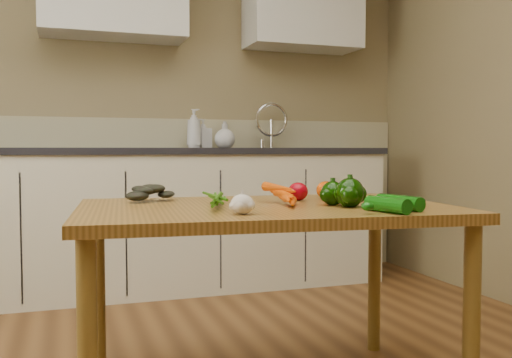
{
  "coord_description": "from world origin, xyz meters",
  "views": [
    {
      "loc": [
        -0.41,
        -1.42,
        0.89
      ],
      "look_at": [
        0.31,
        0.72,
        0.77
      ],
      "focal_mm": 40.0,
      "sensor_mm": 36.0,
      "label": 1
    }
  ],
  "objects_px": {
    "soap_bottle_c": "(225,135)",
    "zucchini_a": "(399,202)",
    "soap_bottle_a": "(194,129)",
    "pepper_b": "(350,191)",
    "soap_bottle_b": "(203,133)",
    "tomato_c": "(344,192)",
    "pepper_c": "(350,193)",
    "leafy_greens": "(153,189)",
    "tomato_b": "(326,190)",
    "tomato_a": "(298,192)",
    "carrot_bunch": "(263,196)",
    "table": "(265,227)",
    "pepper_a": "(333,193)",
    "garlic_bulb": "(242,204)",
    "zucchini_b": "(388,205)"
  },
  "relations": [
    {
      "from": "soap_bottle_c",
      "to": "zucchini_a",
      "type": "distance_m",
      "value": 2.12
    },
    {
      "from": "soap_bottle_a",
      "to": "pepper_b",
      "type": "xyz_separation_m",
      "value": [
        0.19,
        -1.82,
        -0.29
      ]
    },
    {
      "from": "soap_bottle_b",
      "to": "pepper_b",
      "type": "relative_size",
      "value": 2.33
    },
    {
      "from": "tomato_c",
      "to": "pepper_c",
      "type": "bearing_deg",
      "value": -113.21
    },
    {
      "from": "leafy_greens",
      "to": "zucchini_a",
      "type": "relative_size",
      "value": 1.0
    },
    {
      "from": "leafy_greens",
      "to": "tomato_b",
      "type": "height_order",
      "value": "leafy_greens"
    },
    {
      "from": "tomato_a",
      "to": "carrot_bunch",
      "type": "bearing_deg",
      "value": -144.76
    },
    {
      "from": "leafy_greens",
      "to": "pepper_b",
      "type": "bearing_deg",
      "value": -20.65
    },
    {
      "from": "pepper_b",
      "to": "tomato_a",
      "type": "height_order",
      "value": "pepper_b"
    },
    {
      "from": "soap_bottle_b",
      "to": "carrot_bunch",
      "type": "relative_size",
      "value": 0.82
    },
    {
      "from": "pepper_b",
      "to": "table",
      "type": "bearing_deg",
      "value": -179.05
    },
    {
      "from": "soap_bottle_a",
      "to": "soap_bottle_c",
      "type": "relative_size",
      "value": 1.45
    },
    {
      "from": "pepper_b",
      "to": "zucchini_a",
      "type": "height_order",
      "value": "pepper_b"
    },
    {
      "from": "pepper_a",
      "to": "soap_bottle_c",
      "type": "bearing_deg",
      "value": 86.05
    },
    {
      "from": "table",
      "to": "pepper_c",
      "type": "bearing_deg",
      "value": -25.96
    },
    {
      "from": "garlic_bulb",
      "to": "zucchini_b",
      "type": "height_order",
      "value": "garlic_bulb"
    },
    {
      "from": "carrot_bunch",
      "to": "tomato_b",
      "type": "bearing_deg",
      "value": 32.52
    },
    {
      "from": "carrot_bunch",
      "to": "zucchini_b",
      "type": "xyz_separation_m",
      "value": [
        0.29,
        -0.34,
        -0.01
      ]
    },
    {
      "from": "carrot_bunch",
      "to": "pepper_b",
      "type": "distance_m",
      "value": 0.35
    },
    {
      "from": "tomato_c",
      "to": "zucchini_b",
      "type": "relative_size",
      "value": 0.43
    },
    {
      "from": "pepper_b",
      "to": "zucchini_b",
      "type": "bearing_deg",
      "value": -99.48
    },
    {
      "from": "leafy_greens",
      "to": "pepper_a",
      "type": "relative_size",
      "value": 2.19
    },
    {
      "from": "tomato_a",
      "to": "leafy_greens",
      "type": "bearing_deg",
      "value": 165.09
    },
    {
      "from": "soap_bottle_b",
      "to": "tomato_c",
      "type": "distance_m",
      "value": 1.81
    },
    {
      "from": "leafy_greens",
      "to": "zucchini_b",
      "type": "bearing_deg",
      "value": -44.02
    },
    {
      "from": "table",
      "to": "soap_bottle_b",
      "type": "bearing_deg",
      "value": 88.67
    },
    {
      "from": "soap_bottle_a",
      "to": "leafy_greens",
      "type": "relative_size",
      "value": 1.39
    },
    {
      "from": "soap_bottle_b",
      "to": "zucchini_b",
      "type": "bearing_deg",
      "value": -24.83
    },
    {
      "from": "tomato_c",
      "to": "zucchini_a",
      "type": "xyz_separation_m",
      "value": [
        0.01,
        -0.37,
        -0.01
      ]
    },
    {
      "from": "tomato_a",
      "to": "pepper_b",
      "type": "bearing_deg",
      "value": -36.65
    },
    {
      "from": "table",
      "to": "garlic_bulb",
      "type": "height_order",
      "value": "garlic_bulb"
    },
    {
      "from": "carrot_bunch",
      "to": "pepper_a",
      "type": "height_order",
      "value": "pepper_a"
    },
    {
      "from": "pepper_b",
      "to": "tomato_a",
      "type": "relative_size",
      "value": 1.09
    },
    {
      "from": "table",
      "to": "carrot_bunch",
      "type": "height_order",
      "value": "carrot_bunch"
    },
    {
      "from": "soap_bottle_b",
      "to": "garlic_bulb",
      "type": "xyz_separation_m",
      "value": [
        -0.38,
        -2.12,
        -0.27
      ]
    },
    {
      "from": "carrot_bunch",
      "to": "tomato_c",
      "type": "distance_m",
      "value": 0.38
    },
    {
      "from": "soap_bottle_b",
      "to": "zucchini_a",
      "type": "bearing_deg",
      "value": -22.54
    },
    {
      "from": "pepper_a",
      "to": "tomato_b",
      "type": "relative_size",
      "value": 1.08
    },
    {
      "from": "pepper_b",
      "to": "pepper_c",
      "type": "xyz_separation_m",
      "value": [
        -0.09,
        -0.16,
        0.01
      ]
    },
    {
      "from": "tomato_b",
      "to": "tomato_c",
      "type": "distance_m",
      "value": 0.08
    },
    {
      "from": "pepper_a",
      "to": "tomato_a",
      "type": "distance_m",
      "value": 0.21
    },
    {
      "from": "soap_bottle_a",
      "to": "garlic_bulb",
      "type": "distance_m",
      "value": 2.11
    },
    {
      "from": "pepper_b",
      "to": "tomato_b",
      "type": "xyz_separation_m",
      "value": [
        -0.03,
        0.15,
        -0.01
      ]
    },
    {
      "from": "soap_bottle_c",
      "to": "tomato_b",
      "type": "bearing_deg",
      "value": -72.41
    },
    {
      "from": "pepper_b",
      "to": "garlic_bulb",
      "type": "bearing_deg",
      "value": -153.49
    },
    {
      "from": "soap_bottle_c",
      "to": "zucchini_b",
      "type": "xyz_separation_m",
      "value": [
        -0.08,
        -2.17,
        -0.27
      ]
    },
    {
      "from": "leafy_greens",
      "to": "garlic_bulb",
      "type": "distance_m",
      "value": 0.55
    },
    {
      "from": "carrot_bunch",
      "to": "zucchini_b",
      "type": "bearing_deg",
      "value": -43.88
    },
    {
      "from": "zucchini_a",
      "to": "soap_bottle_b",
      "type": "bearing_deg",
      "value": 93.85
    },
    {
      "from": "table",
      "to": "carrot_bunch",
      "type": "bearing_deg",
      "value": -137.82
    }
  ]
}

